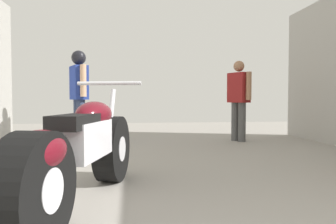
# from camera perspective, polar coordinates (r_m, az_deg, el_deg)

# --- Properties ---
(ground_plane) EXTENTS (15.63, 15.63, 0.00)m
(ground_plane) POSITION_cam_1_polar(r_m,az_deg,el_deg) (3.61, 2.80, -10.97)
(ground_plane) COLOR gray
(motorcycle_maroon_cruiser) EXTENTS (0.81, 2.13, 1.00)m
(motorcycle_maroon_cruiser) POSITION_cam_1_polar(r_m,az_deg,el_deg) (2.56, -14.97, -6.94)
(motorcycle_maroon_cruiser) COLOR black
(motorcycle_maroon_cruiser) RESTS_ON ground_plane
(mechanic_in_blue) EXTENTS (0.39, 0.61, 1.58)m
(mechanic_in_blue) POSITION_cam_1_polar(r_m,az_deg,el_deg) (6.47, 12.42, 2.81)
(mechanic_in_blue) COLOR #4C4C4C
(mechanic_in_blue) RESTS_ON ground_plane
(mechanic_with_helmet) EXTENTS (0.41, 0.66, 1.74)m
(mechanic_with_helmet) POSITION_cam_1_polar(r_m,az_deg,el_deg) (6.27, -15.49, 4.15)
(mechanic_with_helmet) COLOR #2D3851
(mechanic_with_helmet) RESTS_ON ground_plane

